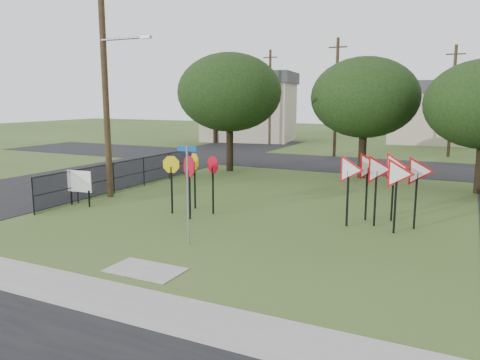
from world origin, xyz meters
name	(u,v)px	position (x,y,z in m)	size (l,w,h in m)	color
ground	(193,245)	(0.00, 0.00, 0.00)	(140.00, 140.00, 0.00)	#35511E
sidewalk	(97,295)	(0.00, -4.20, 0.01)	(30.00, 1.60, 0.02)	gray
planting_strip	(56,317)	(0.00, -5.40, 0.01)	(30.00, 0.80, 0.02)	#35511E
street_left	(113,173)	(-12.00, 10.00, 0.01)	(8.00, 50.00, 0.02)	black
street_far	(347,164)	(0.00, 20.00, 0.01)	(60.00, 8.00, 0.02)	black
curb_pad	(145,270)	(0.00, -2.40, 0.01)	(2.00, 1.20, 0.02)	gray
street_name_sign	(188,189)	(-0.22, 0.08, 1.76)	(0.63, 0.11, 3.07)	gray
stop_sign_cluster	(191,170)	(-2.19, 3.44, 1.73)	(2.17, 1.95, 2.31)	black
yield_sign_cluster	(383,173)	(4.81, 4.92, 1.91)	(3.32, 1.86, 2.62)	black
info_board	(79,183)	(-7.17, 2.51, 1.00)	(1.20, 0.15, 1.51)	black
utility_pole_main	(106,82)	(-7.24, 4.50, 5.21)	(3.55, 0.33, 10.00)	#43331F
far_pole_a	(336,97)	(-2.00, 24.00, 4.60)	(1.40, 0.24, 9.00)	#43331F
far_pole_b	(452,100)	(6.00, 28.00, 4.35)	(1.40, 0.24, 8.50)	#43331F
far_pole_c	(270,97)	(-10.00, 30.00, 4.60)	(1.40, 0.24, 9.00)	#43331F
fence_run	(129,174)	(-7.60, 6.25, 0.78)	(0.05, 11.55, 1.50)	black
house_left	(250,106)	(-14.00, 34.00, 3.65)	(10.58, 8.88, 7.20)	#C0B39B
house_mid	(435,112)	(4.00, 40.00, 3.15)	(8.40, 8.40, 6.20)	#C0B39B
tree_near_left	(230,92)	(-6.00, 14.00, 4.86)	(6.40, 6.40, 7.27)	black
tree_near_mid	(365,98)	(2.00, 15.00, 4.54)	(6.00, 6.00, 6.80)	black
tree_far_left	(215,92)	(-16.00, 30.00, 5.17)	(6.80, 6.80, 7.73)	black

